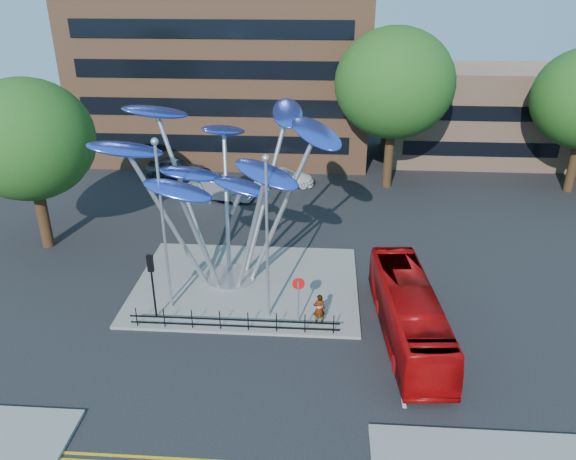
# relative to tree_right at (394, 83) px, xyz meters

# --- Properties ---
(ground) EXTENTS (120.00, 120.00, 0.00)m
(ground) POSITION_rel_tree_right_xyz_m (-8.00, -22.00, -8.04)
(ground) COLOR black
(ground) RESTS_ON ground
(traffic_island) EXTENTS (12.00, 9.00, 0.15)m
(traffic_island) POSITION_rel_tree_right_xyz_m (-9.00, -16.00, -7.96)
(traffic_island) COLOR slate
(traffic_island) RESTS_ON ground
(low_building_near) EXTENTS (15.00, 8.00, 8.00)m
(low_building_near) POSITION_rel_tree_right_xyz_m (8.00, 8.00, -4.04)
(low_building_near) COLOR tan
(low_building_near) RESTS_ON ground
(tree_right) EXTENTS (8.80, 8.80, 12.11)m
(tree_right) POSITION_rel_tree_right_xyz_m (0.00, 0.00, 0.00)
(tree_right) COLOR black
(tree_right) RESTS_ON ground
(tree_left) EXTENTS (7.60, 7.60, 10.32)m
(tree_left) POSITION_rel_tree_right_xyz_m (-22.00, -12.00, -1.24)
(tree_left) COLOR black
(tree_left) RESTS_ON ground
(leaf_sculpture) EXTENTS (12.72, 9.54, 9.51)m
(leaf_sculpture) POSITION_rel_tree_right_xyz_m (-10.07, -15.32, -1.16)
(leaf_sculpture) COLOR #9EA0A5
(leaf_sculpture) RESTS_ON traffic_island
(street_lamp_left) EXTENTS (0.36, 0.36, 8.80)m
(street_lamp_left) POSITION_rel_tree_right_xyz_m (-12.50, -18.50, -2.68)
(street_lamp_left) COLOR #9EA0A5
(street_lamp_left) RESTS_ON traffic_island
(street_lamp_right) EXTENTS (0.36, 0.36, 8.30)m
(street_lamp_right) POSITION_rel_tree_right_xyz_m (-7.50, -19.00, -2.94)
(street_lamp_right) COLOR #9EA0A5
(street_lamp_right) RESTS_ON traffic_island
(traffic_light_island) EXTENTS (0.28, 0.18, 3.42)m
(traffic_light_island) POSITION_rel_tree_right_xyz_m (-13.00, -19.50, -5.42)
(traffic_light_island) COLOR black
(traffic_light_island) RESTS_ON traffic_island
(no_entry_sign_island) EXTENTS (0.60, 0.10, 2.45)m
(no_entry_sign_island) POSITION_rel_tree_right_xyz_m (-6.00, -19.48, -6.22)
(no_entry_sign_island) COLOR #9EA0A5
(no_entry_sign_island) RESTS_ON traffic_island
(pedestrian_railing_front) EXTENTS (10.00, 0.06, 1.00)m
(pedestrian_railing_front) POSITION_rel_tree_right_xyz_m (-9.00, -20.30, -7.48)
(pedestrian_railing_front) COLOR black
(pedestrian_railing_front) RESTS_ON traffic_island
(red_bus) EXTENTS (3.02, 9.76, 2.68)m
(red_bus) POSITION_rel_tree_right_xyz_m (-0.86, -20.11, -6.70)
(red_bus) COLOR #A40708
(red_bus) RESTS_ON ground
(pedestrian) EXTENTS (0.64, 0.48, 1.61)m
(pedestrian) POSITION_rel_tree_right_xyz_m (-5.00, -19.50, -7.08)
(pedestrian) COLOR gray
(pedestrian) RESTS_ON traffic_island
(parked_car_left) EXTENTS (4.93, 2.26, 1.64)m
(parked_car_left) POSITION_rel_tree_right_xyz_m (-17.13, 1.00, -7.22)
(parked_car_left) COLOR #42434A
(parked_car_left) RESTS_ON ground
(parked_car_mid) EXTENTS (5.23, 2.53, 1.65)m
(parked_car_mid) POSITION_rel_tree_right_xyz_m (-12.63, -3.57, -7.21)
(parked_car_mid) COLOR #9D9FA5
(parked_car_mid) RESTS_ON ground
(parked_car_right) EXTENTS (4.89, 2.34, 1.37)m
(parked_car_right) POSITION_rel_tree_right_xyz_m (-8.13, -0.39, -7.35)
(parked_car_right) COLOR white
(parked_car_right) RESTS_ON ground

